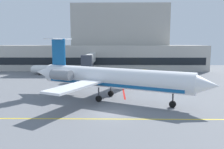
% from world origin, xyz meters
% --- Properties ---
extents(ground, '(120.00, 120.00, 0.11)m').
position_xyz_m(ground, '(0.00, -0.00, -0.05)').
color(ground, slate).
extents(terminal_building, '(65.77, 14.65, 20.80)m').
position_xyz_m(terminal_building, '(-1.94, 47.79, 7.60)').
color(terminal_building, '#B7B2A8').
rests_on(terminal_building, ground).
extents(jet_bridge_west, '(2.40, 16.63, 5.75)m').
position_xyz_m(jet_bridge_west, '(-5.86, 30.97, 4.38)').
color(jet_bridge_west, silver).
rests_on(jet_bridge_west, ground).
extents(regional_jet, '(27.75, 20.84, 9.26)m').
position_xyz_m(regional_jet, '(-0.41, 6.97, 3.35)').
color(regional_jet, white).
rests_on(regional_jet, ground).
extents(baggage_tug, '(3.78, 4.33, 2.17)m').
position_xyz_m(baggage_tug, '(7.05, 25.74, 0.99)').
color(baggage_tug, '#E5B20C').
rests_on(baggage_tug, ground).
extents(pushback_tractor, '(3.76, 3.35, 1.94)m').
position_xyz_m(pushback_tractor, '(-7.55, 20.13, 0.89)').
color(pushback_tractor, silver).
rests_on(pushback_tractor, ground).
extents(belt_loader, '(4.01, 3.72, 2.19)m').
position_xyz_m(belt_loader, '(-7.65, 30.16, 0.99)').
color(belt_loader, silver).
rests_on(belt_loader, ground).
extents(fuel_tank, '(6.65, 2.25, 2.60)m').
position_xyz_m(fuel_tank, '(-18.70, 33.19, 1.45)').
color(fuel_tank, white).
rests_on(fuel_tank, ground).
extents(safety_cone_alpha, '(0.47, 0.47, 0.55)m').
position_xyz_m(safety_cone_alpha, '(12.69, 10.47, 0.25)').
color(safety_cone_alpha, orange).
rests_on(safety_cone_alpha, ground).
extents(safety_cone_bravo, '(0.47, 0.47, 0.55)m').
position_xyz_m(safety_cone_bravo, '(-7.45, 13.73, 0.25)').
color(safety_cone_bravo, orange).
rests_on(safety_cone_bravo, ground).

